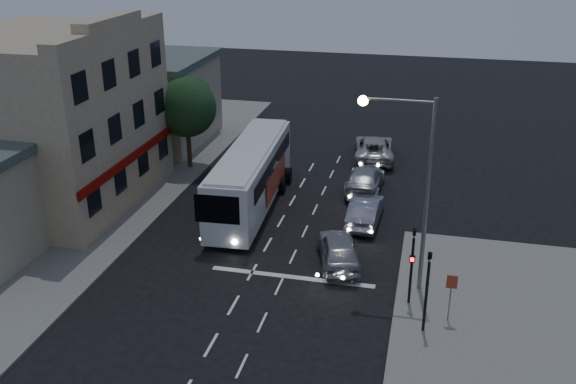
% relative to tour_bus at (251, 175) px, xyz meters
% --- Properties ---
extents(ground, '(120.00, 120.00, 0.00)m').
position_rel_tour_bus_xyz_m(ground, '(2.20, -9.57, -2.03)').
color(ground, black).
extents(sidewalk_far, '(12.00, 50.00, 0.12)m').
position_rel_tour_bus_xyz_m(sidewalk_far, '(-10.80, -1.57, -1.97)').
color(sidewalk_far, slate).
rests_on(sidewalk_far, ground).
extents(road_markings, '(8.00, 30.55, 0.01)m').
position_rel_tour_bus_xyz_m(road_markings, '(3.49, -6.27, -2.02)').
color(road_markings, silver).
rests_on(road_markings, ground).
extents(tour_bus, '(3.18, 12.33, 3.75)m').
position_rel_tour_bus_xyz_m(tour_bus, '(0.00, 0.00, 0.00)').
color(tour_bus, silver).
rests_on(tour_bus, ground).
extents(car_suv, '(3.06, 4.98, 1.58)m').
position_rel_tour_bus_xyz_m(car_suv, '(6.15, -5.77, -1.24)').
color(car_suv, '#9E9FA8').
rests_on(car_suv, ground).
extents(car_sedan_a, '(1.76, 4.66, 1.52)m').
position_rel_tour_bus_xyz_m(car_sedan_a, '(6.89, -0.75, -1.27)').
color(car_sedan_a, gray).
rests_on(car_sedan_a, ground).
extents(car_sedan_b, '(2.21, 5.33, 1.54)m').
position_rel_tour_bus_xyz_m(car_sedan_b, '(6.31, 4.03, -1.26)').
color(car_sedan_b, '#AFB0B8').
rests_on(car_sedan_b, ground).
extents(car_sedan_c, '(3.36, 6.17, 1.64)m').
position_rel_tour_bus_xyz_m(car_sedan_c, '(6.25, 10.12, -1.21)').
color(car_sedan_c, '#B9B9B9').
rests_on(car_sedan_c, ground).
extents(traffic_signal_main, '(0.25, 0.35, 4.10)m').
position_rel_tour_bus_xyz_m(traffic_signal_main, '(9.80, -8.80, 0.39)').
color(traffic_signal_main, black).
rests_on(traffic_signal_main, sidewalk_near).
extents(traffic_signal_side, '(0.18, 0.15, 4.10)m').
position_rel_tour_bus_xyz_m(traffic_signal_side, '(10.50, -10.77, 0.39)').
color(traffic_signal_side, black).
rests_on(traffic_signal_side, sidewalk_near).
extents(regulatory_sign, '(0.45, 0.12, 2.20)m').
position_rel_tour_bus_xyz_m(regulatory_sign, '(11.50, -9.81, -0.43)').
color(regulatory_sign, slate).
rests_on(regulatory_sign, sidewalk_near).
extents(streetlight, '(3.32, 0.44, 9.00)m').
position_rel_tour_bus_xyz_m(streetlight, '(9.54, -7.37, 3.70)').
color(streetlight, slate).
rests_on(streetlight, sidewalk_near).
extents(main_building, '(10.12, 12.00, 11.00)m').
position_rel_tour_bus_xyz_m(main_building, '(-11.76, -1.57, 3.13)').
color(main_building, gray).
rests_on(main_building, sidewalk_far).
extents(low_building_north, '(9.40, 9.40, 6.50)m').
position_rel_tour_bus_xyz_m(low_building_north, '(-11.30, 10.43, 1.36)').
color(low_building_north, '#9C9678').
rests_on(low_building_north, sidewalk_far).
extents(street_tree, '(4.00, 4.00, 6.20)m').
position_rel_tour_bus_xyz_m(street_tree, '(-6.01, 5.45, 2.47)').
color(street_tree, black).
rests_on(street_tree, sidewalk_far).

